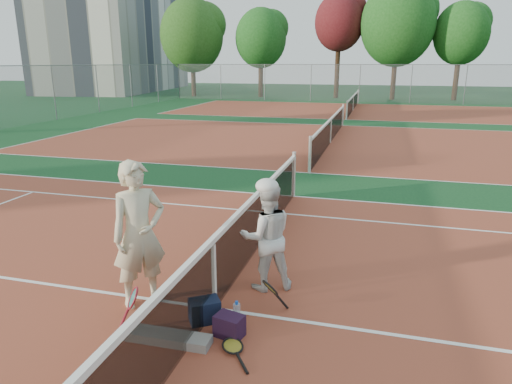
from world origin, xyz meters
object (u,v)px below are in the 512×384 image
Objects in this scene: racket_black_held at (270,297)px; sports_bag_purple at (229,326)px; player_a at (139,235)px; racket_spare at (233,347)px; racket_red at (134,309)px; net_main at (214,274)px; apartment_block at (117,23)px; player_b at (267,237)px; sports_bag_navy at (205,311)px; water_bottle at (237,315)px.

sports_bag_purple is (-0.35, -0.59, -0.11)m from racket_black_held.
player_a is at bearing 161.92° from sports_bag_purple.
racket_spare is at bearing -73.41° from player_a.
net_main is at bearing 8.15° from racket_red.
net_main is 0.50× the size of apartment_block.
net_main is 1.08m from racket_red.
racket_red is 0.92× the size of racket_spare.
net_main is 22.02× the size of racket_black_held.
racket_spare is at bearing 64.12° from player_b.
player_b is at bearing -56.59° from apartment_block.
net_main is at bearing -57.53° from apartment_block.
racket_black_held is 1.33× the size of sports_bag_navy.
sports_bag_purple is at bearing -11.60° from racket_spare.
net_main is 29.26× the size of sports_bag_navy.
net_main is 18.28× the size of racket_spare.
player_b reaches higher than net_main.
net_main is 0.79m from racket_black_held.
sports_bag_navy is (0.98, -0.23, -0.84)m from player_a.
net_main is 1.05m from racket_spare.
net_main is 5.57× the size of player_a.
net_main is 7.02× the size of player_b.
player_b reaches higher than racket_black_held.
player_a is at bearing 166.99° from sports_bag_navy.
player_b is at bearing -37.50° from racket_spare.
racket_red is at bearing -21.04° from racket_black_held.
water_bottle is at bearing -15.46° from racket_red.
player_b is at bearing 57.02° from net_main.
sports_bag_purple is at bearing 10.95° from racket_black_held.
apartment_block is at bearing -82.49° from player_b.
racket_spare is 0.72m from sports_bag_navy.
player_b is 2.82× the size of racket_red.
apartment_block is 53.01m from racket_black_held.
player_a is at bearing -175.09° from net_main.
racket_black_held is at bearing -56.82° from apartment_block.
sports_bag_navy is at bearing -93.69° from net_main.
racket_red is at bearing -58.66° from apartment_block.
sports_bag_navy reaches higher than sports_bag_purple.
racket_red reaches higher than racket_spare.
sports_bag_purple is at bearing -29.08° from sports_bag_navy.
racket_spare is at bearing -57.24° from net_main.
net_main reaches higher than sports_bag_navy.
net_main reaches higher than sports_bag_purple.
player_b reaches higher than racket_spare.
sports_bag_navy is (-0.76, -0.36, -0.10)m from racket_black_held.
player_a is 1.30m from sports_bag_navy.
water_bottle is (1.17, 0.41, -0.13)m from racket_red.
water_bottle is at bearing -25.38° from racket_spare.
racket_spare is at bearing -64.08° from sports_bag_purple.
player_a is at bearing -58.51° from apartment_block.
racket_spare is (28.51, -44.79, -7.46)m from apartment_block.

